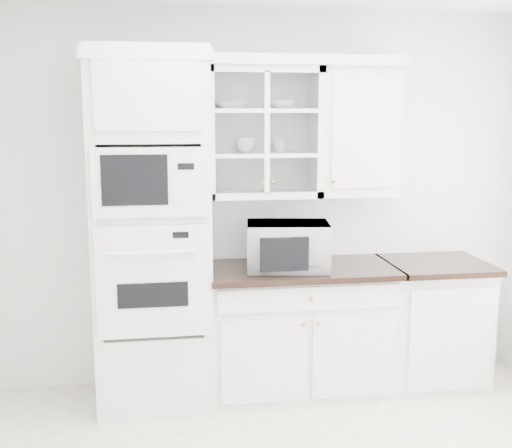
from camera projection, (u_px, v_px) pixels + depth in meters
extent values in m
cube|color=white|center=(256.00, 201.00, 4.69)|extent=(4.00, 0.02, 2.70)
cube|color=white|center=(152.00, 232.00, 4.30)|extent=(0.76, 0.65, 2.40)
cube|color=white|center=(153.00, 282.00, 4.02)|extent=(0.70, 0.03, 0.72)
cube|color=black|center=(153.00, 295.00, 4.02)|extent=(0.44, 0.01, 0.16)
cube|color=white|center=(150.00, 183.00, 3.91)|extent=(0.70, 0.03, 0.43)
cube|color=black|center=(135.00, 180.00, 3.88)|extent=(0.40, 0.01, 0.31)
cube|color=white|center=(300.00, 331.00, 4.61)|extent=(1.30, 0.60, 0.88)
cube|color=black|center=(302.00, 270.00, 4.49)|extent=(1.32, 0.67, 0.04)
cube|color=white|center=(432.00, 324.00, 4.75)|extent=(0.70, 0.60, 0.88)
cube|color=black|center=(437.00, 265.00, 4.64)|extent=(0.72, 0.67, 0.04)
cube|color=white|center=(263.00, 133.00, 4.46)|extent=(0.80, 0.33, 0.90)
cube|color=white|center=(263.00, 154.00, 4.48)|extent=(0.74, 0.29, 0.02)
cube|color=white|center=(263.00, 111.00, 4.43)|extent=(0.74, 0.29, 0.02)
cube|color=white|center=(357.00, 132.00, 4.56)|extent=(0.55, 0.33, 0.90)
cube|color=white|center=(248.00, 60.00, 4.33)|extent=(2.14, 0.38, 0.07)
imported|color=white|center=(288.00, 245.00, 4.42)|extent=(0.62, 0.54, 0.32)
imported|color=white|center=(231.00, 105.00, 4.39)|extent=(0.27, 0.27, 0.06)
imported|color=white|center=(282.00, 105.00, 4.45)|extent=(0.20, 0.20, 0.06)
imported|color=white|center=(246.00, 145.00, 4.47)|extent=(0.14, 0.14, 0.11)
imported|color=white|center=(280.00, 146.00, 4.50)|extent=(0.12, 0.12, 0.09)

